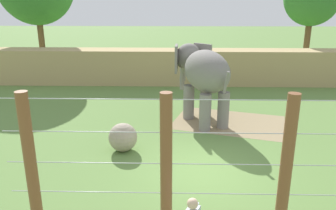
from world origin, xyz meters
The scene contains 6 objects.
ground_plane centered at (0.00, 0.00, 0.00)m, with size 120.00×120.00×0.00m, color #5B7F3D.
dirt_patch centered at (1.51, 4.61, 0.00)m, with size 4.86×3.25×0.01m, color #937F5B.
embankment_wall centered at (0.00, 11.97, 1.11)m, with size 36.00×1.80×2.23m, color tan.
elephant centered at (0.28, 4.86, 2.22)m, with size 2.84×4.24×3.35m.
enrichment_ball centered at (-2.83, 1.52, 0.53)m, with size 1.05×1.05×1.05m, color gray.
cable_fence centered at (0.08, -3.49, 1.82)m, with size 8.97×0.26×3.62m.
Camera 1 is at (-0.89, -9.93, 5.40)m, focal length 36.30 mm.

